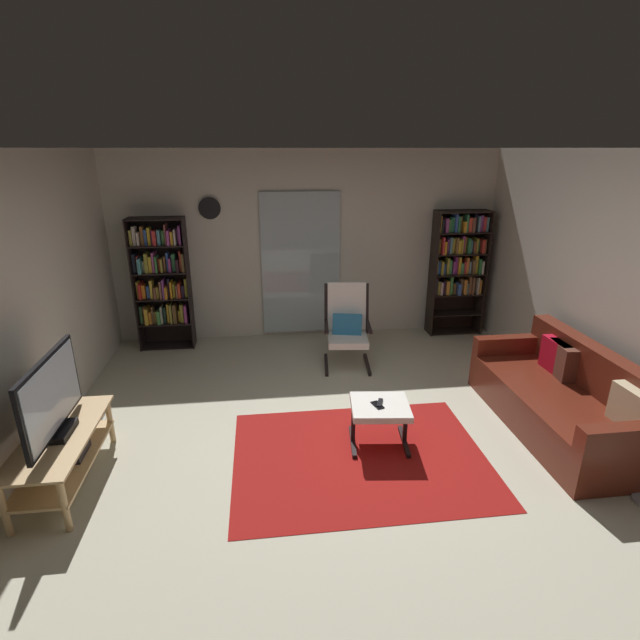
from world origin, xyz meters
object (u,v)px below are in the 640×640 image
tv_remote (380,403)px  cell_phone (377,405)px  television (52,399)px  wall_clock (210,208)px  bookshelf_near_sofa (458,263)px  tv_stand (63,450)px  bookshelf_near_tv (162,280)px  leather_sofa (563,400)px  ottoman (380,411)px  lounge_armchair (347,323)px

tv_remote → cell_phone: 0.04m
television → wall_clock: (1.00, 3.08, 1.08)m
bookshelf_near_sofa → wall_clock: 3.55m
tv_stand → tv_remote: tv_stand is taller
tv_stand → bookshelf_near_tv: bookshelf_near_tv is taller
television → bookshelf_near_tv: size_ratio=0.57×
television → leather_sofa: bearing=3.5°
television → bookshelf_near_sofa: bookshelf_near_sofa is taller
ottoman → bookshelf_near_sofa: bearing=56.6°
television → wall_clock: size_ratio=3.47×
tv_remote → wall_clock: size_ratio=0.50×
bookshelf_near_tv → lounge_armchair: (2.35, -0.85, -0.41)m
television → tv_remote: (2.66, 0.23, -0.35)m
leather_sofa → lounge_armchair: 2.54m
television → tv_stand: bearing=105.7°
ottoman → bookshelf_near_tv: bearing=131.3°
lounge_armchair → ottoman: lounge_armchair is taller
bookshelf_near_tv → ottoman: (2.34, -2.66, -0.60)m
tv_stand → bookshelf_near_tv: size_ratio=0.69×
tv_stand → lounge_armchair: bearing=37.0°
bookshelf_near_tv → wall_clock: size_ratio=6.10×
leather_sofa → wall_clock: size_ratio=6.89×
bookshelf_near_tv → bookshelf_near_sofa: 4.13m
tv_remote → lounge_armchair: bearing=110.5°
leather_sofa → ottoman: size_ratio=3.50×
television → bookshelf_near_tv: 2.90m
tv_stand → wall_clock: bearing=71.9°
bookshelf_near_tv → cell_phone: 3.58m
tv_stand → tv_remote: (2.66, 0.22, 0.12)m
bookshelf_near_tv → bookshelf_near_sofa: size_ratio=0.99×
tv_stand → bookshelf_near_tv: 2.96m
bookshelf_near_tv → leather_sofa: (4.17, -2.60, -0.64)m
bookshelf_near_tv → wall_clock: bearing=16.6°
bookshelf_near_tv → bookshelf_near_sofa: (4.12, 0.05, 0.10)m
leather_sofa → wall_clock: (-3.50, 2.81, 1.55)m
bookshelf_near_sofa → cell_phone: bearing=-123.6°
tv_stand → wall_clock: (1.00, 3.07, 1.55)m
bookshelf_near_sofa → cell_phone: (-1.82, -2.74, -0.62)m
leather_sofa → bookshelf_near_sofa: bearing=91.0°
bookshelf_near_sofa → lounge_armchair: (-1.77, -0.90, -0.51)m
tv_stand → ottoman: size_ratio=2.14×
tv_stand → ottoman: 2.67m
lounge_armchair → cell_phone: (-0.05, -1.83, -0.11)m
lounge_armchair → tv_remote: size_ratio=7.10×
television → ottoman: size_ratio=1.76×
bookshelf_near_tv → cell_phone: size_ratio=12.63×
television → leather_sofa: (4.50, 0.28, -0.47)m
ottoman → wall_clock: bearing=120.2°
bookshelf_near_tv → television: bearing=-96.5°
bookshelf_near_tv → tv_remote: bearing=-48.7°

